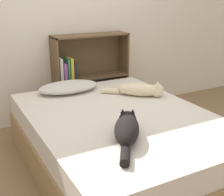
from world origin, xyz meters
TOP-DOWN VIEW (x-y plane):
  - ground_plane at (0.00, 0.00)m, footprint 8.00×8.00m
  - wall_back at (0.00, 1.41)m, footprint 8.00×0.06m
  - bed at (0.00, 0.00)m, footprint 1.49×2.02m
  - pillow at (-0.16, 0.80)m, footprint 0.63×0.36m
  - cat_light at (0.42, 0.33)m, footprint 0.53×0.48m
  - cat_dark at (-0.18, -0.41)m, footprint 0.42×0.57m
  - bookshelf at (0.25, 1.28)m, footprint 0.92×0.26m

SIDE VIEW (x-z plane):
  - ground_plane at x=0.00m, z-range 0.00..0.00m
  - bed at x=0.00m, z-range 0.00..0.51m
  - bookshelf at x=0.25m, z-range 0.02..1.04m
  - pillow at x=-0.16m, z-range 0.52..0.62m
  - cat_light at x=0.42m, z-range 0.50..0.66m
  - cat_dark at x=-0.18m, z-range 0.51..0.67m
  - wall_back at x=0.00m, z-range 0.00..2.50m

